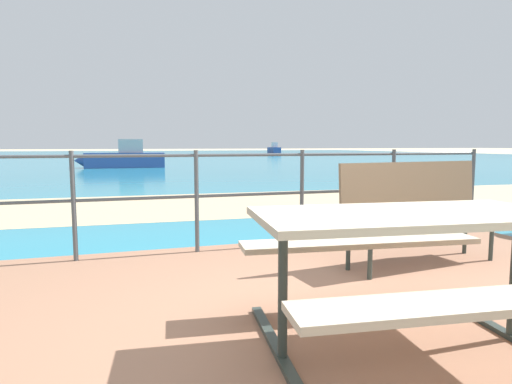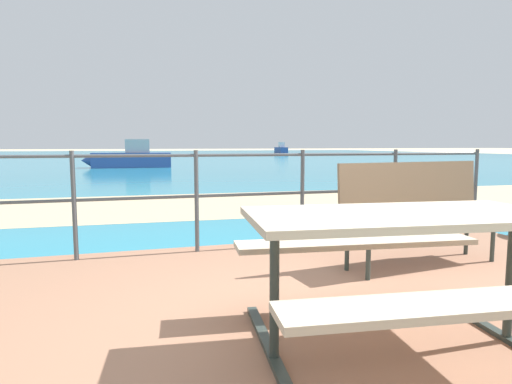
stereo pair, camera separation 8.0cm
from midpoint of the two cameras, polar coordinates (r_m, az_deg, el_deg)
name	(u,v)px [view 1 (the left image)]	position (r m, az deg, el deg)	size (l,w,h in m)	color
ground_plane	(372,352)	(2.70, 14.14, -19.74)	(240.00, 240.00, 0.00)	beige
patio_paving	(372,347)	(2.69, 14.15, -19.16)	(6.40, 5.20, 0.06)	#996B51
sea_water	(135,157)	(42.09, -15.69, 4.42)	(90.00, 90.00, 0.01)	teal
beach_strip	(193,205)	(8.55, -8.54, -1.68)	(54.00, 3.64, 0.01)	tan
picnic_table	(407,244)	(2.44, 18.32, -6.50)	(1.74, 1.55, 0.76)	#BCAD93
park_bench	(417,203)	(4.31, 19.95, -1.40)	(1.65, 0.60, 0.95)	#7A6047
railing_fence	(251,187)	(4.64, -1.13, 0.63)	(5.94, 0.04, 1.06)	#4C5156
boat_near	(123,158)	(23.12, -17.14, 4.27)	(4.41, 1.22, 1.44)	#2D478C
boat_far	(274,150)	(59.11, 2.32, 5.58)	(1.33, 4.12, 1.50)	#2D478C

